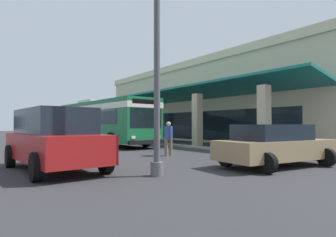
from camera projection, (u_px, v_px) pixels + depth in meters
ground at (180, 142)px, 24.30m from camera, size 120.00×120.00×0.00m
curb_strip at (139, 142)px, 23.95m from camera, size 33.24×0.50×0.12m
plaza_building at (221, 104)px, 29.63m from camera, size 28.00×13.79×7.24m
transit_bus at (103, 119)px, 21.25m from camera, size 11.34×3.25×3.34m
parked_sedan_tan at (275, 145)px, 10.07m from camera, size 2.73×4.56×1.47m
parked_suv_red at (54, 139)px, 9.31m from camera, size 4.91×2.40×1.97m
pedestrian at (168, 137)px, 13.62m from camera, size 0.63×0.50×1.61m
potted_palm at (113, 131)px, 30.55m from camera, size 2.03×1.95×3.17m
lot_light_pole at (157, 47)px, 8.30m from camera, size 0.60×0.60×6.85m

